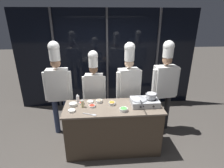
% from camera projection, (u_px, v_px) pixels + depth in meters
% --- Properties ---
extents(ground_plane, '(24.00, 24.00, 0.00)m').
position_uv_depth(ground_plane, '(113.00, 147.00, 3.55)').
color(ground_plane, '#47423D').
extents(window_wall_back, '(4.94, 0.09, 2.70)m').
position_uv_depth(window_wall_back, '(107.00, 60.00, 4.86)').
color(window_wall_back, black).
rests_on(window_wall_back, ground_plane).
extents(demo_counter, '(1.81, 0.68, 0.93)m').
position_uv_depth(demo_counter, '(113.00, 128.00, 3.38)').
color(demo_counter, '#4C3D2D').
rests_on(demo_counter, ground_plane).
extents(portable_stove, '(0.51, 0.37, 0.12)m').
position_uv_depth(portable_stove, '(145.00, 102.00, 3.26)').
color(portable_stove, '#B2B5BA').
rests_on(portable_stove, demo_counter).
extents(frying_pan, '(0.30, 0.51, 0.05)m').
position_uv_depth(frying_pan, '(139.00, 98.00, 3.22)').
color(frying_pan, '#ADAFB5').
rests_on(frying_pan, portable_stove).
extents(stock_pot, '(0.21, 0.18, 0.11)m').
position_uv_depth(stock_pot, '(151.00, 96.00, 3.23)').
color(stock_pot, '#B7BABF').
rests_on(stock_pot, portable_stove).
extents(squeeze_bottle_oil, '(0.06, 0.06, 0.17)m').
position_uv_depth(squeeze_bottle_oil, '(82.00, 103.00, 3.16)').
color(squeeze_bottle_oil, beige).
rests_on(squeeze_bottle_oil, demo_counter).
extents(squeeze_bottle_clear, '(0.06, 0.06, 0.19)m').
position_uv_depth(squeeze_bottle_clear, '(78.00, 99.00, 3.32)').
color(squeeze_bottle_clear, white).
rests_on(squeeze_bottle_clear, demo_counter).
extents(prep_bowl_carrots, '(0.13, 0.13, 0.05)m').
position_uv_depth(prep_bowl_carrots, '(112.00, 103.00, 3.27)').
color(prep_bowl_carrots, white).
rests_on(prep_bowl_carrots, demo_counter).
extents(prep_bowl_chicken, '(0.13, 0.13, 0.04)m').
position_uv_depth(prep_bowl_chicken, '(90.00, 102.00, 3.35)').
color(prep_bowl_chicken, white).
rests_on(prep_bowl_chicken, demo_counter).
extents(prep_bowl_garlic, '(0.13, 0.13, 0.04)m').
position_uv_depth(prep_bowl_garlic, '(72.00, 110.00, 3.04)').
color(prep_bowl_garlic, white).
rests_on(prep_bowl_garlic, demo_counter).
extents(prep_bowl_scallions, '(0.15, 0.15, 0.06)m').
position_uv_depth(prep_bowl_scallions, '(124.00, 109.00, 3.05)').
color(prep_bowl_scallions, white).
rests_on(prep_bowl_scallions, demo_counter).
extents(prep_bowl_chili_flakes, '(0.13, 0.13, 0.04)m').
position_uv_depth(prep_bowl_chili_flakes, '(92.00, 106.00, 3.20)').
color(prep_bowl_chili_flakes, white).
rests_on(prep_bowl_chili_flakes, demo_counter).
extents(prep_bowl_bell_pepper, '(0.10, 0.10, 0.04)m').
position_uv_depth(prep_bowl_bell_pepper, '(82.00, 103.00, 3.30)').
color(prep_bowl_bell_pepper, white).
rests_on(prep_bowl_bell_pepper, demo_counter).
extents(prep_bowl_mushrooms, '(0.12, 0.12, 0.05)m').
position_uv_depth(prep_bowl_mushrooms, '(99.00, 101.00, 3.36)').
color(prep_bowl_mushrooms, white).
rests_on(prep_bowl_mushrooms, demo_counter).
extents(prep_bowl_rice, '(0.15, 0.15, 0.06)m').
position_uv_depth(prep_bowl_rice, '(73.00, 104.00, 3.23)').
color(prep_bowl_rice, white).
rests_on(prep_bowl_rice, demo_counter).
extents(serving_spoon_slotted, '(0.24, 0.13, 0.02)m').
position_uv_depth(serving_spoon_slotted, '(92.00, 115.00, 2.93)').
color(serving_spoon_slotted, '#B2B5BA').
rests_on(serving_spoon_slotted, demo_counter).
extents(chef_head, '(0.57, 0.25, 2.05)m').
position_uv_depth(chef_head, '(58.00, 83.00, 3.61)').
color(chef_head, '#2D3856').
rests_on(chef_head, ground_plane).
extents(chef_sous, '(0.49, 0.22, 1.85)m').
position_uv_depth(chef_sous, '(94.00, 86.00, 3.74)').
color(chef_sous, '#4C4C51').
rests_on(chef_sous, ground_plane).
extents(chef_line, '(0.56, 0.30, 2.01)m').
position_uv_depth(chef_line, '(128.00, 82.00, 3.76)').
color(chef_line, '#4C4C51').
rests_on(chef_line, ground_plane).
extents(chef_pastry, '(0.61, 0.30, 2.05)m').
position_uv_depth(chef_pastry, '(165.00, 81.00, 3.74)').
color(chef_pastry, '#232326').
rests_on(chef_pastry, ground_plane).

